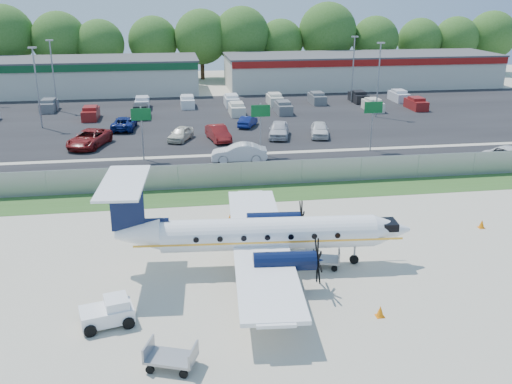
{
  "coord_description": "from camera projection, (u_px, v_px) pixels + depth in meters",
  "views": [
    {
      "loc": [
        -5.34,
        -29.14,
        14.86
      ],
      "look_at": [
        0.0,
        6.0,
        2.3
      ],
      "focal_mm": 40.0,
      "sensor_mm": 36.0,
      "label": 1
    }
  ],
  "objects": [
    {
      "name": "light_pole_sw",
      "position": [
        53.0,
        71.0,
        73.04
      ],
      "size": [
        0.9,
        0.35,
        9.09
      ],
      "color": "gray",
      "rests_on": "ground"
    },
    {
      "name": "parked_car_f",
      "position": [
        125.0,
        129.0,
        64.77
      ],
      "size": [
        2.89,
        5.47,
        1.47
      ],
      "primitive_type": "imported",
      "rotation": [
        0.0,
        0.0,
        3.05
      ],
      "color": "navy",
      "rests_on": "ground"
    },
    {
      "name": "cone_port_wing",
      "position": [
        380.0,
        311.0,
        27.47
      ],
      "size": [
        0.41,
        0.41,
        0.58
      ],
      "color": "orange",
      "rests_on": "ground"
    },
    {
      "name": "baggage_cart_near",
      "position": [
        171.0,
        357.0,
        23.66
      ],
      "size": [
        2.37,
        1.88,
        1.08
      ],
      "color": "gray",
      "rests_on": "ground"
    },
    {
      "name": "road_car_mid",
      "position": [
        239.0,
        162.0,
        52.57
      ],
      "size": [
        5.23,
        2.21,
        1.68
      ],
      "primitive_type": "imported",
      "rotation": [
        0.0,
        0.0,
        -1.66
      ],
      "color": "silver",
      "rests_on": "ground"
    },
    {
      "name": "parked_car_d",
      "position": [
        279.0,
        137.0,
        61.31
      ],
      "size": [
        3.16,
        5.38,
        1.72
      ],
      "primitive_type": "imported",
      "rotation": [
        0.0,
        0.0,
        -0.24
      ],
      "color": "silver",
      "rests_on": "ground"
    },
    {
      "name": "sign_mid",
      "position": [
        261.0,
        118.0,
        53.45
      ],
      "size": [
        1.8,
        0.26,
        5.0
      ],
      "color": "gray",
      "rests_on": "ground"
    },
    {
      "name": "light_pole_nw",
      "position": [
        37.0,
        82.0,
        63.72
      ],
      "size": [
        0.9,
        0.35,
        9.09
      ],
      "color": "gray",
      "rests_on": "ground"
    },
    {
      "name": "parking_lot",
      "position": [
        215.0,
        119.0,
        70.16
      ],
      "size": [
        170.0,
        32.0,
        0.02
      ],
      "primitive_type": "cube",
      "color": "black",
      "rests_on": "ground"
    },
    {
      "name": "grass_verge",
      "position": [
        244.0,
        194.0,
        44.06
      ],
      "size": [
        170.0,
        4.0,
        0.02
      ],
      "primitive_type": "cube",
      "color": "#2D561E",
      "rests_on": "ground"
    },
    {
      "name": "baggage_cart_far",
      "position": [
        322.0,
        259.0,
        32.41
      ],
      "size": [
        2.2,
        1.65,
        1.03
      ],
      "color": "gray",
      "rests_on": "ground"
    },
    {
      "name": "light_pole_ne",
      "position": [
        379.0,
        75.0,
        69.39
      ],
      "size": [
        0.9,
        0.35,
        9.09
      ],
      "color": "gray",
      "rests_on": "ground"
    },
    {
      "name": "parked_car_g",
      "position": [
        248.0,
        127.0,
        66.08
      ],
      "size": [
        2.83,
        4.08,
        1.28
      ],
      "primitive_type": "imported",
      "rotation": [
        0.0,
        0.0,
        2.71
      ],
      "color": "navy",
      "rests_on": "ground"
    },
    {
      "name": "far_parking_rows",
      "position": [
        211.0,
        111.0,
        74.82
      ],
      "size": [
        56.0,
        10.0,
        1.6
      ],
      "primitive_type": null,
      "color": "gray",
      "rests_on": "ground"
    },
    {
      "name": "building_west",
      "position": [
        44.0,
        76.0,
        86.37
      ],
      "size": [
        46.4,
        12.4,
        5.24
      ],
      "color": "beige",
      "rests_on": "ground"
    },
    {
      "name": "cone_starboard_wing",
      "position": [
        230.0,
        218.0,
        38.97
      ],
      "size": [
        0.33,
        0.33,
        0.47
      ],
      "color": "orange",
      "rests_on": "ground"
    },
    {
      "name": "parked_car_e",
      "position": [
        319.0,
        137.0,
        61.6
      ],
      "size": [
        2.84,
        4.93,
        1.58
      ],
      "primitive_type": "imported",
      "rotation": [
        0.0,
        0.0,
        -0.22
      ],
      "color": "silver",
      "rests_on": "ground"
    },
    {
      "name": "sign_right",
      "position": [
        373.0,
        114.0,
        55.01
      ],
      "size": [
        1.8,
        0.26,
        5.0
      ],
      "color": "gray",
      "rests_on": "ground"
    },
    {
      "name": "pushback_tug",
      "position": [
        109.0,
        312.0,
        26.76
      ],
      "size": [
        2.68,
        2.21,
        1.3
      ],
      "color": "white",
      "rests_on": "ground"
    },
    {
      "name": "tree_line",
      "position": [
        199.0,
        79.0,
        101.86
      ],
      "size": [
        112.0,
        6.0,
        14.0
      ],
      "primitive_type": null,
      "color": "#2D5B1A",
      "rests_on": "ground"
    },
    {
      "name": "parked_car_c",
      "position": [
        218.0,
        141.0,
        59.95
      ],
      "size": [
        2.57,
        5.09,
        1.6
      ],
      "primitive_type": "imported",
      "rotation": [
        0.0,
        0.0,
        0.19
      ],
      "color": "maroon",
      "rests_on": "ground"
    },
    {
      "name": "parked_car_a",
      "position": [
        90.0,
        147.0,
        57.58
      ],
      "size": [
        4.55,
        6.68,
        1.7
      ],
      "primitive_type": "imported",
      "rotation": [
        0.0,
        0.0,
        -0.31
      ],
      "color": "maroon",
      "rests_on": "ground"
    },
    {
      "name": "road_car_east",
      "position": [
        511.0,
        163.0,
        51.99
      ],
      "size": [
        6.41,
        4.33,
        1.63
      ],
      "primitive_type": "imported",
      "rotation": [
        0.0,
        0.0,
        1.87
      ],
      "color": "silver",
      "rests_on": "ground"
    },
    {
      "name": "access_road",
      "position": [
        234.0,
        168.0,
        50.58
      ],
      "size": [
        170.0,
        8.0,
        0.02
      ],
      "primitive_type": "cube",
      "color": "black",
      "rests_on": "ground"
    },
    {
      "name": "sign_left",
      "position": [
        141.0,
        122.0,
        51.89
      ],
      "size": [
        1.8,
        0.26,
        5.0
      ],
      "color": "gray",
      "rests_on": "ground"
    },
    {
      "name": "aircraft",
      "position": [
        262.0,
        234.0,
        31.83
      ],
      "size": [
        17.24,
        16.99,
        5.32
      ],
      "color": "white",
      "rests_on": "ground"
    },
    {
      "name": "cone_nose",
      "position": [
        482.0,
        224.0,
        37.78
      ],
      "size": [
        0.4,
        0.4,
        0.57
      ],
      "color": "orange",
      "rests_on": "ground"
    },
    {
      "name": "perimeter_fence",
      "position": [
        241.0,
        174.0,
        45.59
      ],
      "size": [
        120.0,
        0.06,
        1.99
      ],
      "color": "gray",
      "rests_on": "ground"
    },
    {
      "name": "light_pole_se",
      "position": [
        353.0,
        65.0,
        78.71
      ],
      "size": [
        0.9,
        0.35,
        9.09
      ],
      "color": "gray",
      "rests_on": "ground"
    },
    {
      "name": "parked_car_b",
      "position": [
        181.0,
        140.0,
        60.02
      ],
      "size": [
        3.27,
        4.57,
        1.44
      ],
      "primitive_type": "imported",
      "rotation": [
        0.0,
        0.0,
        -0.41
      ],
      "color": "beige",
      "rests_on": "ground"
    },
    {
      "name": "building_east",
      "position": [
        361.0,
        70.0,
        93.46
      ],
      "size": [
        44.4,
        12.4,
        5.24
      ],
      "color": "beige",
      "rests_on": "ground"
    },
    {
      "name": "ground",
      "position": [
        272.0,
        264.0,
        32.88
      ],
      "size": [
        170.0,
        170.0,
        0.0
      ],
      "primitive_type": "plane",
      "color": "beige",
      "rests_on": "ground"
    }
  ]
}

